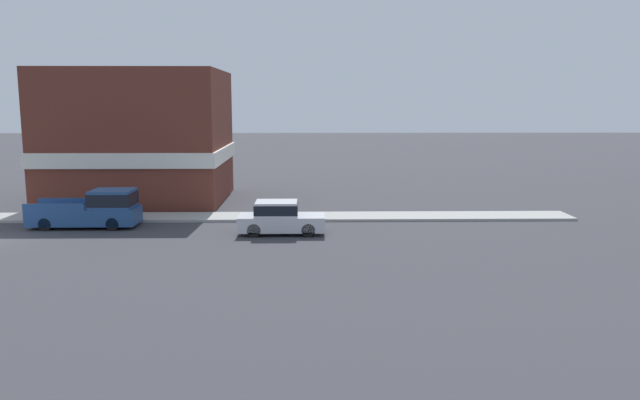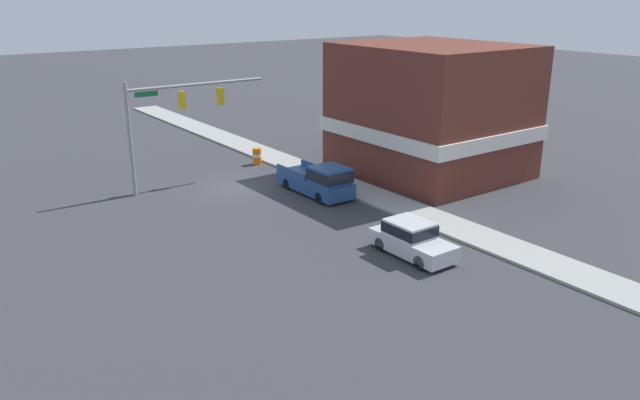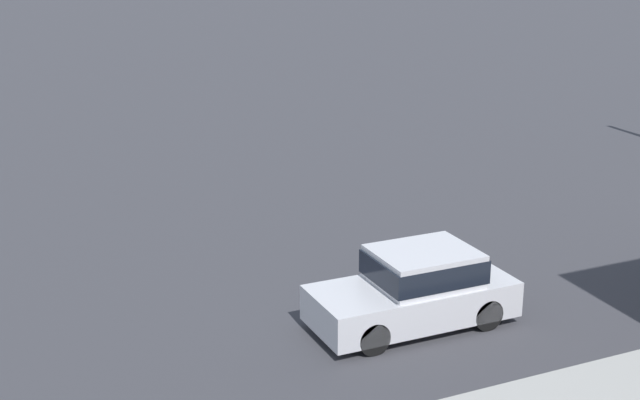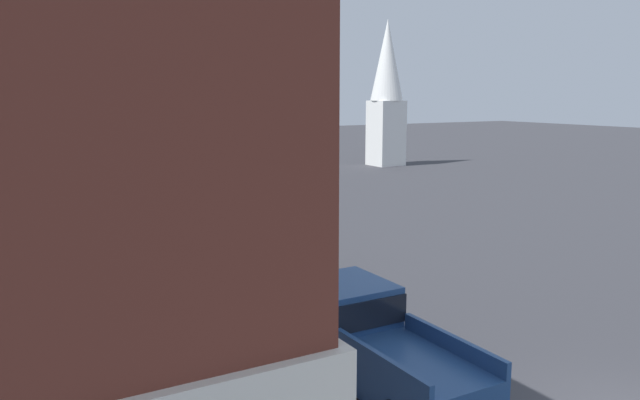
{
  "view_description": "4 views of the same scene",
  "coord_description": "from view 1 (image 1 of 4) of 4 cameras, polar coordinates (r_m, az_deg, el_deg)",
  "views": [
    {
      "loc": [
        28.52,
        15.35,
        6.45
      ],
      "look_at": [
        -0.29,
        15.89,
        1.87
      ],
      "focal_mm": 35.0,
      "sensor_mm": 36.0,
      "label": 1
    },
    {
      "loc": [
        17.46,
        32.89,
        11.6
      ],
      "look_at": [
        1.4,
        10.81,
        2.41
      ],
      "focal_mm": 35.0,
      "sensor_mm": 36.0,
      "label": 2
    },
    {
      "loc": [
        -15.92,
        22.64,
        8.03
      ],
      "look_at": [
        1.36,
        14.77,
        1.97
      ],
      "focal_mm": 50.0,
      "sensor_mm": 36.0,
      "label": 3
    },
    {
      "loc": [
        -10.87,
        -6.6,
        6.31
      ],
      "look_at": [
        0.67,
        13.44,
        2.36
      ],
      "focal_mm": 35.0,
      "sensor_mm": 36.0,
      "label": 4
    }
  ],
  "objects": [
    {
      "name": "car_lead",
      "position": [
        30.6,
        -3.72,
        -1.57
      ],
      "size": [
        1.79,
        4.2,
        1.61
      ],
      "color": "black",
      "rests_on": "ground"
    },
    {
      "name": "corner_brick_building",
      "position": [
        42.21,
        -16.14,
        5.46
      ],
      "size": [
        9.88,
        11.11,
        8.4
      ],
      "color": "brown",
      "rests_on": "ground"
    },
    {
      "name": "sidewalk_curb",
      "position": [
        38.04,
        -24.86,
        -1.47
      ],
      "size": [
        2.4,
        60.0,
        0.14
      ],
      "color": "#9E9E99",
      "rests_on": "ground"
    },
    {
      "name": "pickup_truck_parked",
      "position": [
        34.13,
        -19.86,
        -0.77
      ],
      "size": [
        1.96,
        5.45,
        1.96
      ],
      "color": "black",
      "rests_on": "ground"
    }
  ]
}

